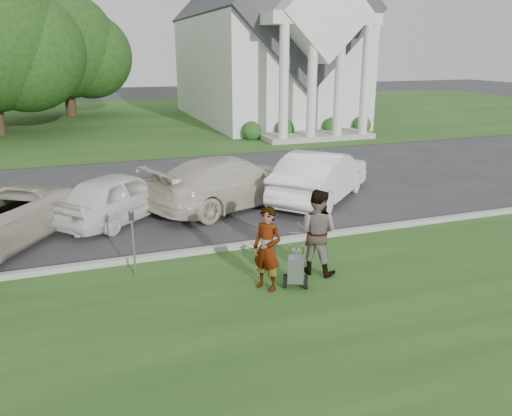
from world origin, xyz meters
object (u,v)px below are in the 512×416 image
person_left (267,250)px  car_d (321,176)px  person_right (316,232)px  parking_meter_near (133,236)px  car_c (230,182)px  car_b (120,196)px  tree_back (65,51)px  church (265,32)px  striping_cart (296,270)px

person_left → car_d: size_ratio=0.35×
person_right → parking_meter_near: bearing=27.6°
person_left → car_c: 5.95m
car_b → parking_meter_near: bearing=137.5°
tree_back → parking_meter_near: tree_back is taller
person_right → car_b: person_right is taller
tree_back → car_d: (7.81, -26.24, -3.90)m
person_left → person_right: (1.30, 0.40, 0.08)m
church → person_right: bearing=-107.8°
church → person_left: (-9.14, -24.86, -5.05)m
parking_meter_near → car_d: 7.57m
tree_back → striping_cart: tree_back is taller
church → car_c: size_ratio=4.38×
tree_back → parking_meter_near: 30.46m
striping_cart → person_right: bearing=62.0°
church → car_b: (-11.59, -19.23, -5.22)m
striping_cart → church: bearing=96.1°
car_b → car_d: bearing=-132.8°
striping_cart → car_c: 6.04m
person_left → parking_meter_near: (-2.51, 1.54, 0.07)m
church → tree_back: bearing=152.2°
tree_back → person_left: tree_back is taller
car_c → person_left: bearing=147.9°
car_b → car_c: car_c is taller
parking_meter_near → car_d: bearing=31.5°
church → car_d: 20.69m
church → parking_meter_near: size_ratio=15.88×
striping_cart → person_right: person_right is taller
person_right → car_c: size_ratio=0.35×
car_b → person_left: bearing=161.9°
tree_back → parking_meter_near: size_ratio=6.33×
parking_meter_near → church: bearing=63.4°
church → car_b: bearing=-121.1°
person_right → parking_meter_near: (-3.81, 1.14, -0.00)m
church → car_d: size_ratio=4.83×
person_left → person_right: 1.36m
person_left → car_b: bearing=167.5°
church → parking_meter_near: 26.54m
church → car_b: size_ratio=5.71×
person_right → car_b: (-3.75, 5.23, -0.24)m
person_right → person_left: bearing=61.4°
tree_back → person_left: (3.87, -31.73, -3.84)m
person_right → car_d: person_right is taller
person_left → parking_meter_near: person_left is taller
striping_cart → tree_back: bearing=122.9°
car_d → tree_back: bearing=-26.9°
tree_back → car_c: tree_back is taller
person_left → striping_cart: bearing=40.7°
church → striping_cart: church is taller
striping_cart → person_left: person_left is taller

